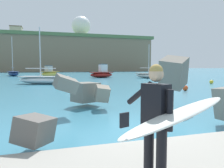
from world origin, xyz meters
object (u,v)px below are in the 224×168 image
object	(u,v)px
surfer_with_board	(163,117)
radar_dome	(81,27)
boat_near_centre	(13,73)
station_building_west	(16,32)
boat_mid_right	(50,73)
mooring_buoy_inner	(185,88)
boat_far_centre	(102,73)
mooring_buoy_middle	(211,82)
boat_near_left	(157,73)
boat_far_left	(151,75)
boat_far_right	(45,80)

from	to	relation	value
surfer_with_board	radar_dome	distance (m)	103.87
boat_near_centre	station_building_west	bearing A→B (deg)	94.91
boat_mid_right	radar_dome	world-z (taller)	radar_dome
mooring_buoy_inner	radar_dome	distance (m)	90.69
boat_far_centre	mooring_buoy_inner	size ratio (longest dim) A/B	10.17
boat_mid_right	mooring_buoy_middle	bearing A→B (deg)	-54.73
boat_near_left	boat_far_left	bearing A→B (deg)	-126.79
radar_dome	boat_near_left	bearing A→B (deg)	-86.17
boat_near_left	station_building_west	xyz separation A→B (m)	(-31.94, 63.09, 15.82)
boat_near_centre	mooring_buoy_middle	xyz separation A→B (m)	(24.35, -29.60, -0.31)
radar_dome	boat_far_centre	bearing A→B (deg)	-96.29
surfer_with_board	boat_far_right	bearing A→B (deg)	93.65
surfer_with_board	station_building_west	size ratio (longest dim) A/B	0.32
boat_near_centre	boat_far_left	xyz separation A→B (m)	(23.29, -16.75, -0.06)
boat_mid_right	mooring_buoy_middle	distance (m)	29.68
boat_far_right	station_building_west	size ratio (longest dim) A/B	0.97
boat_near_left	mooring_buoy_inner	distance (m)	25.89
boat_near_centre	station_building_west	world-z (taller)	station_building_west
boat_near_left	boat_far_left	distance (m)	7.00
boat_mid_right	station_building_west	xyz separation A→B (m)	(-11.67, 57.31, 15.78)
boat_near_left	boat_far_centre	world-z (taller)	boat_far_centre
boat_mid_right	boat_far_left	xyz separation A→B (m)	(16.08, -11.38, -0.23)
surfer_with_board	boat_far_centre	size ratio (longest dim) A/B	0.47
boat_mid_right	boat_near_left	bearing A→B (deg)	-15.90
boat_far_centre	boat_mid_right	bearing A→B (deg)	141.61
surfer_with_board	station_building_west	world-z (taller)	station_building_west
surfer_with_board	mooring_buoy_middle	distance (m)	24.56
surfer_with_board	boat_near_centre	bearing A→B (deg)	99.11
boat_mid_right	mooring_buoy_inner	xyz separation A→B (m)	(9.89, -29.49, -0.48)
boat_near_left	boat_far_left	size ratio (longest dim) A/B	1.18
boat_far_centre	surfer_with_board	bearing A→B (deg)	-103.23
boat_near_centre	mooring_buoy_inner	bearing A→B (deg)	-63.87
surfer_with_board	boat_mid_right	xyz separation A→B (m)	(-0.42, 42.19, -0.58)
boat_far_centre	radar_dome	distance (m)	68.87
mooring_buoy_inner	station_building_west	distance (m)	90.90
mooring_buoy_middle	station_building_west	xyz separation A→B (m)	(-28.80, 81.54, 16.25)
boat_near_centre	station_building_west	distance (m)	54.51
boat_far_centre	station_building_west	size ratio (longest dim) A/B	0.68
mooring_buoy_inner	surfer_with_board	bearing A→B (deg)	-126.71
boat_mid_right	station_building_west	bearing A→B (deg)	101.51
boat_far_left	mooring_buoy_middle	world-z (taller)	boat_far_left
boat_far_left	radar_dome	world-z (taller)	radar_dome
boat_mid_right	boat_far_right	size ratio (longest dim) A/B	0.64
boat_far_left	mooring_buoy_inner	size ratio (longest dim) A/B	12.90
boat_far_centre	mooring_buoy_middle	size ratio (longest dim) A/B	10.17
boat_far_centre	mooring_buoy_middle	world-z (taller)	boat_far_centre
boat_near_centre	radar_dome	world-z (taller)	radar_dome
radar_dome	boat_mid_right	bearing A→B (deg)	-105.19
boat_mid_right	mooring_buoy_inner	distance (m)	31.10
surfer_with_board	boat_far_centre	world-z (taller)	boat_far_centre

